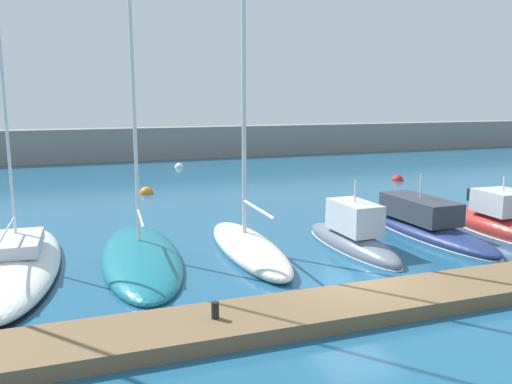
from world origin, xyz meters
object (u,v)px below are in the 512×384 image
at_px(motorboat_navy_sixth, 425,224).
at_px(mooring_buoy_red, 397,180).
at_px(motorboat_red_seventh, 498,221).
at_px(mooring_buoy_white, 179,167).
at_px(sailboat_teal_third, 141,255).
at_px(motorboat_slate_fifth, 352,237).
at_px(dock_bollard, 215,310).
at_px(sailboat_ivory_fourth, 248,242).
at_px(sailboat_white_second, 15,264).
at_px(mooring_buoy_orange, 146,194).

xyz_separation_m(motorboat_navy_sixth, mooring_buoy_red, (7.87, 13.48, -0.46)).
distance_m(motorboat_red_seventh, mooring_buoy_white, 28.35).
relative_size(sailboat_teal_third, motorboat_slate_fifth, 3.17).
xyz_separation_m(motorboat_navy_sixth, dock_bollard, (-11.42, -6.46, 0.18)).
relative_size(sailboat_ivory_fourth, motorboat_navy_sixth, 1.97).
relative_size(sailboat_white_second, motorboat_navy_sixth, 2.34).
bearing_deg(dock_bollard, mooring_buoy_orange, 86.68).
xyz_separation_m(sailboat_ivory_fourth, motorboat_red_seventh, (11.68, -0.64, 0.04)).
xyz_separation_m(sailboat_teal_third, mooring_buoy_white, (6.70, 25.69, -0.23)).
distance_m(sailboat_ivory_fourth, motorboat_slate_fifth, 4.26).
distance_m(motorboat_slate_fifth, motorboat_red_seventh, 7.47).
xyz_separation_m(sailboat_teal_third, motorboat_navy_sixth, (12.40, -0.41, 0.23)).
bearing_deg(mooring_buoy_orange, sailboat_white_second, -115.43).
bearing_deg(motorboat_navy_sixth, motorboat_red_seventh, -104.08).
distance_m(motorboat_navy_sixth, motorboat_red_seventh, 3.42).
height_order(motorboat_slate_fifth, dock_bollard, motorboat_slate_fifth).
relative_size(sailboat_ivory_fourth, motorboat_slate_fifth, 2.52).
xyz_separation_m(sailboat_white_second, mooring_buoy_orange, (6.50, 13.66, -0.29)).
distance_m(mooring_buoy_white, dock_bollard, 33.06).
height_order(sailboat_white_second, mooring_buoy_red, sailboat_white_second).
bearing_deg(sailboat_teal_third, mooring_buoy_white, -10.78).
distance_m(sailboat_teal_third, mooring_buoy_red, 24.12).
bearing_deg(motorboat_slate_fifth, motorboat_navy_sixth, -80.63).
distance_m(motorboat_navy_sixth, mooring_buoy_white, 26.72).
relative_size(sailboat_ivory_fourth, motorboat_red_seventh, 2.50).
bearing_deg(mooring_buoy_orange, mooring_buoy_white, 69.08).
xyz_separation_m(motorboat_slate_fifth, mooring_buoy_orange, (-6.08, 15.07, -0.47)).
relative_size(motorboat_slate_fifth, motorboat_navy_sixth, 0.78).
xyz_separation_m(motorboat_red_seventh, mooring_buoy_white, (-9.04, 26.87, -0.50)).
height_order(sailboat_white_second, mooring_buoy_orange, sailboat_white_second).
distance_m(motorboat_slate_fifth, mooring_buoy_orange, 16.26).
bearing_deg(sailboat_white_second, mooring_buoy_white, -21.10).
distance_m(motorboat_navy_sixth, dock_bollard, 13.12).
bearing_deg(sailboat_ivory_fourth, sailboat_white_second, 85.66).
height_order(mooring_buoy_white, dock_bollard, dock_bollard).
height_order(sailboat_white_second, motorboat_navy_sixth, sailboat_white_second).
bearing_deg(sailboat_teal_third, sailboat_ivory_fourth, -93.70).
height_order(mooring_buoy_orange, dock_bollard, dock_bollard).
bearing_deg(motorboat_red_seventh, sailboat_white_second, 88.80).
height_order(mooring_buoy_orange, mooring_buoy_red, mooring_buoy_orange).
distance_m(motorboat_red_seventh, mooring_buoy_orange, 20.27).
bearing_deg(mooring_buoy_red, mooring_buoy_orange, 177.38).
height_order(sailboat_ivory_fourth, motorboat_red_seventh, sailboat_ivory_fourth).
distance_m(sailboat_teal_third, motorboat_slate_fifth, 8.35).
bearing_deg(motorboat_slate_fifth, motorboat_red_seventh, -91.17).
bearing_deg(motorboat_slate_fifth, dock_bollard, 126.89).
height_order(sailboat_white_second, motorboat_slate_fifth, sailboat_white_second).
xyz_separation_m(sailboat_white_second, motorboat_navy_sixth, (16.71, -0.64, 0.17)).
height_order(motorboat_navy_sixth, mooring_buoy_white, motorboat_navy_sixth).
relative_size(sailboat_ivory_fourth, mooring_buoy_orange, 18.42).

